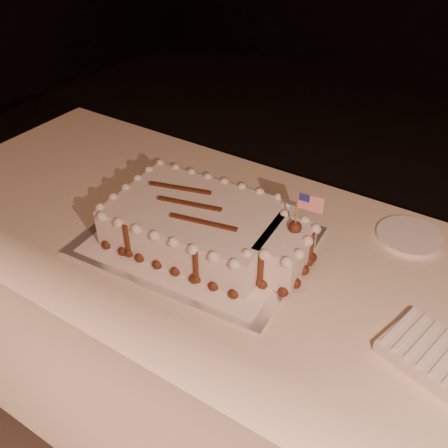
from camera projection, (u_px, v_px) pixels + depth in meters
The scene contains 7 objects.
room_shell at pixel (78, 103), 0.35m from camera, with size 6.10×8.10×2.90m.
banquet_table at pixel (306, 384), 1.36m from camera, with size 2.40×0.80×0.75m, color beige.
cake_board at pixel (198, 241), 1.26m from camera, with size 0.54×0.41×0.01m, color white.
doily at pixel (197, 239), 1.26m from camera, with size 0.49×0.37×0.00m, color white.
sheet_cake at pixel (207, 226), 1.22m from camera, with size 0.52×0.32×0.20m.
napkin_stack at pixel (439, 357), 0.96m from camera, with size 0.23×0.19×0.03m.
side_plate at pixel (410, 236), 1.27m from camera, with size 0.17×0.17×0.01m, color white.
Camera 1 is at (0.27, -0.22, 1.54)m, focal length 40.00 mm.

